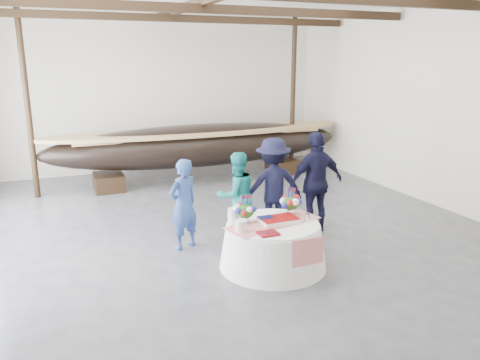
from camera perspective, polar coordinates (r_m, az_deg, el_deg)
name	(u,v)px	position (r m, az deg, el deg)	size (l,w,h in m)	color
floor	(232,233)	(9.13, -1.03, -6.51)	(10.00, 12.00, 0.01)	#3D3D42
wall_back	(158,94)	(14.31, -9.99, 10.26)	(10.00, 0.02, 4.50)	silver
wall_right	(441,107)	(11.38, 23.34, 8.20)	(0.02, 12.00, 4.50)	silver
pavilion_structure	(217,19)	(9.22, -2.88, 19.03)	(9.80, 11.76, 4.50)	black
longboat_display	(201,145)	(12.81, -4.75, 4.29)	(8.35, 1.67, 1.57)	black
banquet_table	(273,245)	(7.65, 4.02, -7.87)	(1.73, 1.73, 0.75)	white
tabletop_items	(267,212)	(7.57, 3.30, -3.88)	(1.68, 0.99, 0.40)	red
guest_woman_blue	(183,204)	(8.26, -6.92, -2.96)	(0.59, 0.39, 1.63)	navy
guest_woman_teal	(237,195)	(8.71, -0.42, -1.87)	(0.80, 0.62, 1.64)	teal
guest_man_left	(273,186)	(8.98, 4.03, -0.70)	(1.20, 0.69, 1.85)	black
guest_man_right	(316,182)	(9.09, 9.26, -0.28)	(1.15, 0.48, 1.97)	black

